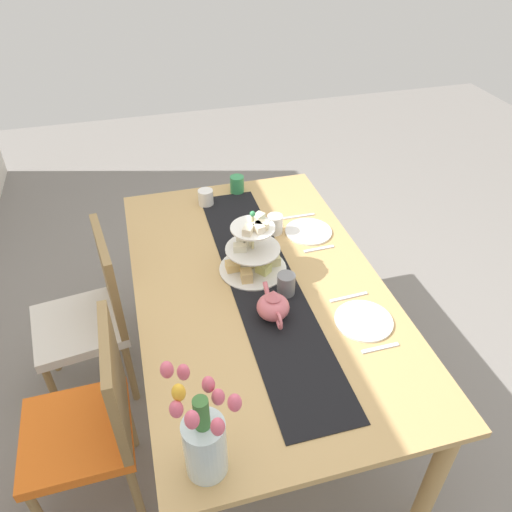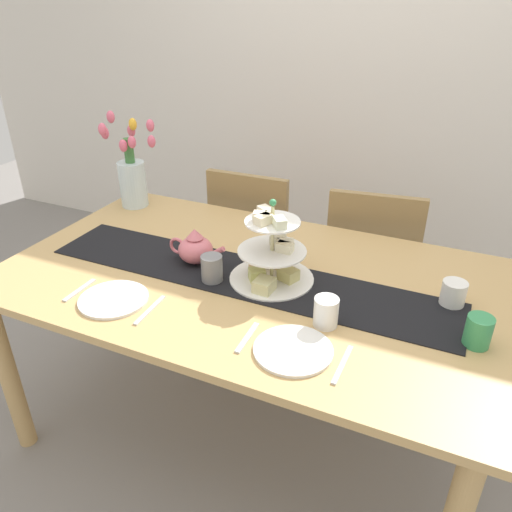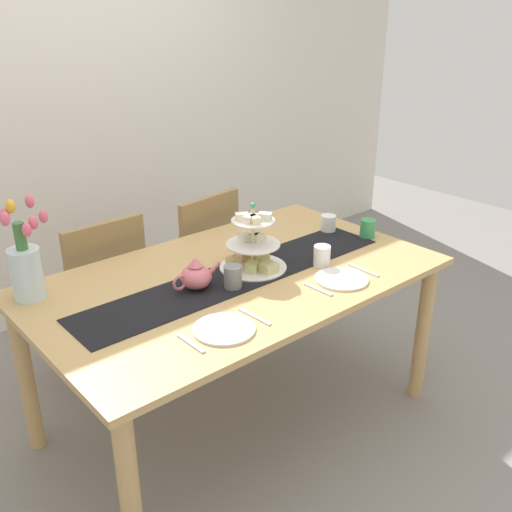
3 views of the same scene
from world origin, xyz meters
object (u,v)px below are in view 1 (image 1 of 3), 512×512
object	(u,v)px
chair_right	(91,312)
dinner_plate_right	(308,231)
tulip_vase	(204,438)
mug_white_text	(275,224)
teapot	(273,306)
knife_right	(299,216)
cream_jug	(206,198)
fork_left	(380,348)
knife_left	(349,297)
dinner_plate_left	(364,321)
dining_table	(259,300)
tiered_cake_stand	(253,253)
chair_left	(92,419)
fork_right	(319,249)
mug_orange	(237,184)
mug_grey	(286,284)

from	to	relation	value
chair_right	dinner_plate_right	xyz separation A→B (m)	(-0.01, -1.09, 0.28)
tulip_vase	mug_white_text	size ratio (longest dim) A/B	4.52
teapot	knife_right	xyz separation A→B (m)	(0.66, -0.34, -0.06)
tulip_vase	cream_jug	size ratio (longest dim) A/B	5.05
fork_left	knife_left	distance (m)	0.29
tulip_vase	dinner_plate_left	bearing A→B (deg)	-58.48
teapot	cream_jug	distance (m)	0.91
dinner_plate_left	knife_right	size ratio (longest dim) A/B	1.35
cream_jug	knife_left	size ratio (longest dim) A/B	0.50
chair_right	dinner_plate_left	size ratio (longest dim) A/B	3.96
dinner_plate_right	mug_white_text	size ratio (longest dim) A/B	2.42
dining_table	teapot	bearing A→B (deg)	180.00
tulip_vase	dinner_plate_left	size ratio (longest dim) A/B	1.87
tiered_cake_stand	mug_white_text	xyz separation A→B (m)	(0.25, -0.18, -0.05)
dinner_plate_left	knife_right	distance (m)	0.78
tulip_vase	teapot	bearing A→B (deg)	-33.81
tiered_cake_stand	chair_left	bearing A→B (deg)	117.95
teapot	fork_right	xyz separation A→B (m)	(0.37, -0.34, -0.06)
dinner_plate_right	fork_right	bearing A→B (deg)	180.00
tiered_cake_stand	tulip_vase	size ratio (longest dim) A/B	0.71
fork_left	mug_orange	world-z (taller)	mug_orange
teapot	knife_left	world-z (taller)	teapot
mug_white_text	chair_right	bearing A→B (deg)	92.37
tiered_cake_stand	fork_left	bearing A→B (deg)	-149.41
tulip_vase	mug_grey	distance (m)	0.82
knife_left	dinner_plate_left	bearing A→B (deg)	180.00
dinner_plate_left	mug_orange	xyz separation A→B (m)	(1.11, 0.25, 0.04)
dinner_plate_right	tulip_vase	bearing A→B (deg)	146.52
chair_right	tulip_vase	bearing A→B (deg)	-160.50
tiered_cake_stand	dinner_plate_right	xyz separation A→B (m)	(0.21, -0.34, -0.09)
fork_left	mug_white_text	size ratio (longest dim) A/B	1.58
tulip_vase	knife_left	xyz separation A→B (m)	(0.58, -0.71, -0.15)
tiered_cake_stand	mug_orange	xyz separation A→B (m)	(0.68, -0.09, -0.05)
cream_jug	knife_right	xyz separation A→B (m)	(-0.24, -0.44, -0.04)
chair_left	teapot	world-z (taller)	teapot
knife_left	mug_orange	bearing A→B (deg)	14.41
chair_right	tulip_vase	size ratio (longest dim) A/B	2.12
tulip_vase	fork_right	bearing A→B (deg)	-37.42
knife_left	fork_right	distance (m)	0.35
tiered_cake_stand	mug_orange	distance (m)	0.69
dinner_plate_left	fork_left	bearing A→B (deg)	180.00
fork_left	mug_white_text	xyz separation A→B (m)	(0.83, 0.16, 0.04)
knife_left	dining_table	bearing A→B (deg)	61.62
tiered_cake_stand	tulip_vase	bearing A→B (deg)	156.77
teapot	mug_orange	size ratio (longest dim) A/B	2.51
cream_jug	chair_right	bearing A→B (deg)	120.40
dining_table	tulip_vase	bearing A→B (deg)	154.12
chair_right	teapot	xyz separation A→B (m)	(-0.53, -0.75, 0.33)
cream_jug	fork_right	xyz separation A→B (m)	(-0.53, -0.44, -0.04)
dinner_plate_right	mug_orange	world-z (taller)	mug_orange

